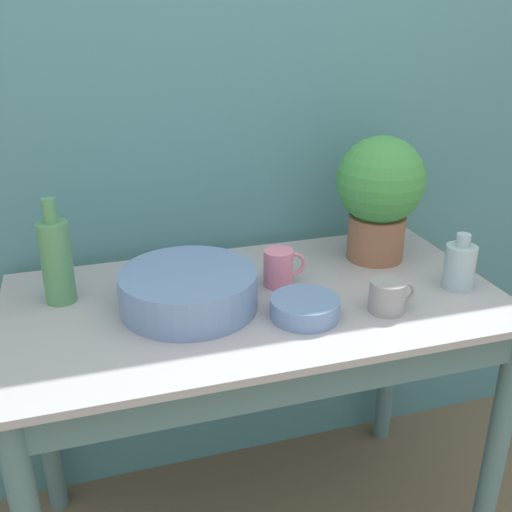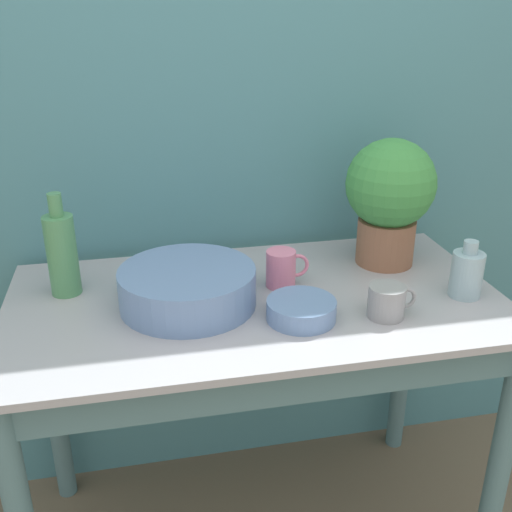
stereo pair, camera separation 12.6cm
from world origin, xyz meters
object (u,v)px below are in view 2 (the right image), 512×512
at_px(mug_pink, 282,268).
at_px(bowl_small_blue, 301,310).
at_px(mug_grey, 387,301).
at_px(bottle_short, 467,273).
at_px(bowl_wash_large, 188,287).
at_px(potted_plant, 390,195).
at_px(bottle_tall, 62,253).

height_order(mug_pink, bowl_small_blue, mug_pink).
distance_m(mug_grey, bowl_small_blue, 0.21).
height_order(bottle_short, mug_grey, bottle_short).
height_order(bowl_wash_large, bottle_short, bottle_short).
relative_size(bowl_wash_large, bowl_small_blue, 2.03).
height_order(mug_grey, mug_pink, mug_pink).
bearing_deg(potted_plant, bottle_tall, -178.99).
relative_size(potted_plant, mug_pink, 3.11).
distance_m(bowl_wash_large, bottle_short, 0.73).
bearing_deg(bowl_small_blue, potted_plant, 40.13).
height_order(potted_plant, bowl_small_blue, potted_plant).
bearing_deg(bottle_short, bowl_small_blue, -175.69).
bearing_deg(mug_grey, bowl_small_blue, 172.05).
bearing_deg(mug_grey, bowl_wash_large, 161.20).
xyz_separation_m(mug_grey, bowl_small_blue, (-0.21, 0.03, -0.02)).
bearing_deg(potted_plant, bowl_wash_large, -165.82).
bearing_deg(potted_plant, mug_pink, -164.68).
relative_size(bottle_tall, bowl_small_blue, 1.62).
bearing_deg(mug_grey, bottle_short, 14.46).
bearing_deg(potted_plant, mug_grey, -111.95).
xyz_separation_m(potted_plant, mug_grey, (-0.13, -0.31, -0.17)).
xyz_separation_m(potted_plant, mug_pink, (-0.34, -0.09, -0.16)).
height_order(bowl_wash_large, bottle_tall, bottle_tall).
bearing_deg(mug_pink, bowl_wash_large, -167.30).
distance_m(bowl_wash_large, mug_grey, 0.50).
distance_m(potted_plant, bottle_tall, 0.92).
bearing_deg(bowl_wash_large, bottle_short, -7.70).
bearing_deg(mug_grey, mug_pink, 133.85).
bearing_deg(bowl_wash_large, mug_pink, 12.70).
bearing_deg(mug_pink, potted_plant, 15.32).
bearing_deg(mug_grey, bottle_tall, 159.28).
bearing_deg(bottle_tall, bowl_wash_large, -23.54).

